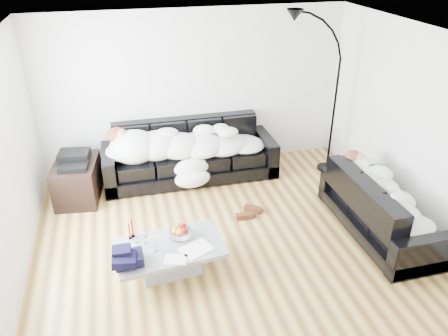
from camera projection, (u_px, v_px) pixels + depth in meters
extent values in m
plane|color=brown|center=(230.00, 238.00, 5.78)|extent=(5.00, 5.00, 0.00)
cube|color=silver|center=(194.00, 91.00, 7.09)|extent=(5.00, 0.02, 2.60)
cube|color=silver|center=(3.00, 175.00, 4.62)|extent=(0.02, 4.50, 2.60)
cube|color=silver|center=(415.00, 129.00, 5.71)|extent=(0.02, 4.50, 2.60)
plane|color=white|center=(231.00, 38.00, 4.55)|extent=(5.00, 5.00, 0.00)
cube|color=black|center=(190.00, 152.00, 7.06)|extent=(2.76, 0.96, 0.90)
cube|color=black|center=(382.00, 206.00, 5.75)|extent=(0.84, 1.95, 0.79)
ellipsoid|color=#0D4C61|center=(358.00, 164.00, 6.10)|extent=(0.42, 0.38, 0.20)
cube|color=#939699|center=(170.00, 259.00, 5.14)|extent=(1.30, 0.84, 0.36)
cylinder|color=white|center=(180.00, 231.00, 5.19)|extent=(0.33, 0.33, 0.16)
cylinder|color=white|center=(145.00, 237.00, 5.07)|extent=(0.08, 0.08, 0.17)
cylinder|color=white|center=(138.00, 244.00, 4.98)|extent=(0.08, 0.08, 0.15)
cylinder|color=white|center=(156.00, 245.00, 4.95)|extent=(0.08, 0.08, 0.16)
cylinder|color=maroon|center=(129.00, 231.00, 5.14)|extent=(0.05, 0.05, 0.21)
cylinder|color=maroon|center=(132.00, 228.00, 5.17)|extent=(0.05, 0.05, 0.24)
cube|color=silver|center=(196.00, 249.00, 5.01)|extent=(0.43, 0.39, 0.01)
cube|color=silver|center=(175.00, 259.00, 4.85)|extent=(0.30, 0.25, 0.01)
cube|color=black|center=(78.00, 180.00, 6.53)|extent=(0.71, 0.94, 0.60)
cube|color=black|center=(74.00, 159.00, 6.36)|extent=(0.48, 0.40, 0.13)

